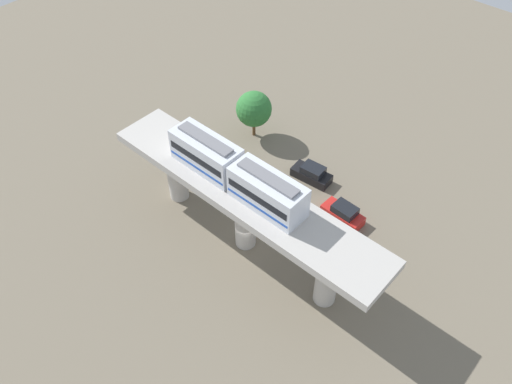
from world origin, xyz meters
name	(u,v)px	position (x,y,z in m)	size (l,w,h in m)	color
ground_plane	(246,242)	(0.00, 0.00, 0.00)	(120.00, 120.00, 0.00)	#706654
viaduct	(245,204)	(0.00, 0.00, 5.35)	(5.20, 28.00, 7.05)	#B7B2AA
train	(236,172)	(0.00, -0.93, 8.58)	(2.64, 13.55, 3.24)	silver
parked_car_red	(343,214)	(-8.46, 5.05, 0.74)	(1.94, 4.26, 1.76)	red
parked_car_black	(312,174)	(-10.83, -0.59, 0.74)	(2.18, 4.35, 1.76)	black
tree_near_viaduct	(254,109)	(-12.19, -9.92, 3.63)	(3.98, 3.98, 5.63)	brown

